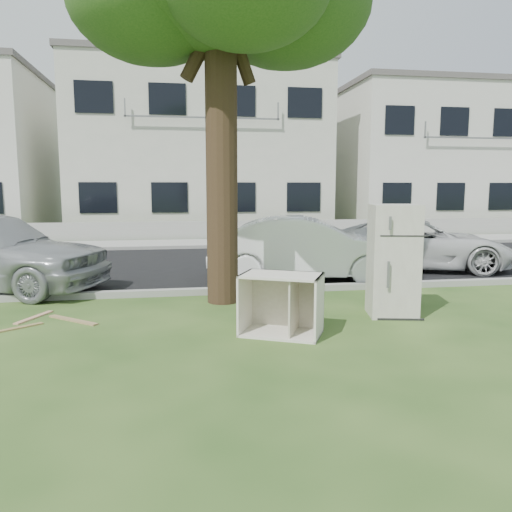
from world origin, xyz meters
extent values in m
plane|color=#284619|center=(0.00, 0.00, 0.00)|extent=(120.00, 120.00, 0.00)
cube|color=black|center=(0.00, 6.00, 0.01)|extent=(120.00, 7.00, 0.01)
cube|color=gray|center=(0.00, 2.45, 0.00)|extent=(120.00, 0.18, 0.12)
cube|color=gray|center=(0.00, 9.55, 0.00)|extent=(120.00, 0.18, 0.12)
cube|color=gray|center=(0.00, 11.00, 0.01)|extent=(120.00, 2.80, 0.01)
cube|color=gray|center=(0.00, 12.60, 0.35)|extent=(120.00, 0.15, 0.70)
cylinder|color=black|center=(-0.40, 1.80, 2.60)|extent=(0.54, 0.54, 5.20)
cube|color=beige|center=(0.00, 17.50, 3.60)|extent=(11.00, 8.00, 7.20)
cube|color=#595451|center=(0.00, 17.50, 7.32)|extent=(11.22, 8.16, 0.24)
cube|color=silver|center=(12.00, 17.50, 3.30)|extent=(10.00, 8.00, 6.60)
cube|color=#595451|center=(12.00, 17.50, 6.72)|extent=(10.20, 8.16, 0.24)
cube|color=white|center=(2.14, 0.44, 0.87)|extent=(0.84, 0.80, 1.74)
cube|color=white|center=(0.20, -0.29, 0.42)|extent=(1.26, 1.07, 0.84)
cube|color=olive|center=(-3.61, 0.47, 0.01)|extent=(0.90, 0.73, 0.02)
cube|color=#94794D|center=(-2.77, 0.89, 0.01)|extent=(0.83, 0.72, 0.02)
cube|color=tan|center=(-3.39, 1.16, 0.01)|extent=(0.41, 0.77, 0.02)
imported|color=white|center=(1.61, 3.58, 0.69)|extent=(4.41, 2.41, 1.38)
imported|color=silver|center=(4.70, 4.56, 0.61)|extent=(4.83, 3.28, 1.23)
camera|label=1|loc=(-1.22, -6.80, 2.01)|focal=35.00mm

